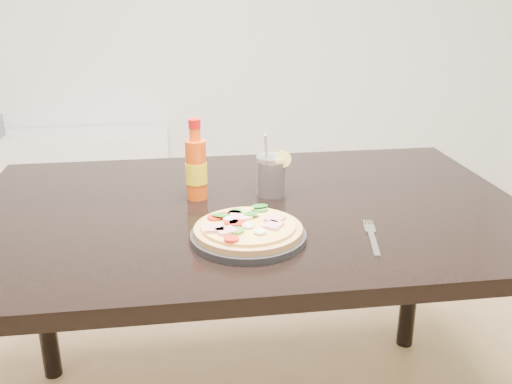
{
  "coord_description": "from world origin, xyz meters",
  "views": [
    {
      "loc": [
        -0.05,
        -1.09,
        1.28
      ],
      "look_at": [
        0.13,
        0.12,
        0.83
      ],
      "focal_mm": 40.0,
      "sensor_mm": 36.0,
      "label": 1
    }
  ],
  "objects": [
    {
      "name": "dining_table",
      "position": [
        0.13,
        0.24,
        0.67
      ],
      "size": [
        1.4,
        0.9,
        0.75
      ],
      "color": "black",
      "rests_on": "ground"
    },
    {
      "name": "plate",
      "position": [
        0.1,
        0.04,
        0.76
      ],
      "size": [
        0.26,
        0.26,
        0.02
      ],
      "primitive_type": "cylinder",
      "color": "black",
      "rests_on": "dining_table"
    },
    {
      "name": "pizza",
      "position": [
        0.09,
        0.04,
        0.78
      ],
      "size": [
        0.24,
        0.24,
        0.03
      ],
      "color": "tan",
      "rests_on": "plate"
    },
    {
      "name": "hot_sauce_bottle",
      "position": [
        -0.0,
        0.32,
        0.83
      ],
      "size": [
        0.06,
        0.06,
        0.21
      ],
      "rotation": [
        0.0,
        0.0,
        -0.09
      ],
      "color": "#E44D0D",
      "rests_on": "dining_table"
    },
    {
      "name": "cola_cup",
      "position": [
        0.19,
        0.32,
        0.8
      ],
      "size": [
        0.09,
        0.08,
        0.17
      ],
      "rotation": [
        0.0,
        0.0,
        0.27
      ],
      "color": "black",
      "rests_on": "dining_table"
    },
    {
      "name": "fork",
      "position": [
        0.37,
        0.01,
        0.75
      ],
      "size": [
        0.06,
        0.19,
        0.0
      ],
      "rotation": [
        0.0,
        0.0,
        -0.22
      ],
      "color": "silver",
      "rests_on": "dining_table"
    },
    {
      "name": "media_console",
      "position": [
        -0.8,
        2.07,
        0.25
      ],
      "size": [
        1.4,
        0.34,
        0.5
      ],
      "primitive_type": "cube",
      "color": "white",
      "rests_on": "ground"
    }
  ]
}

